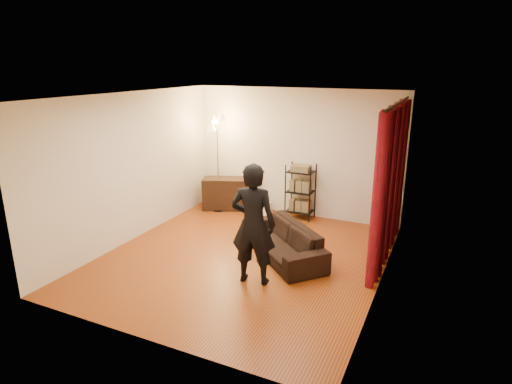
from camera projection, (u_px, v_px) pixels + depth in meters
The scene contains 14 objects.
floor at pixel (243, 258), 7.27m from camera, with size 5.00×5.00×0.00m, color #934416.
ceiling at pixel (242, 96), 6.49m from camera, with size 5.00×5.00×0.00m, color white.
wall_back at pixel (296, 153), 9.05m from camera, with size 5.00×5.00×0.00m, color beige.
wall_front at pixel (140, 236), 4.71m from camera, with size 5.00×5.00×0.00m, color beige.
wall_left at pixel (132, 167), 7.79m from camera, with size 5.00×5.00×0.00m, color beige.
wall_right at pixel (386, 199), 5.97m from camera, with size 5.00×5.00×0.00m, color beige.
curtain_rod at pixel (398, 103), 6.63m from camera, with size 0.04×0.04×2.65m, color black.
curtain at pixel (389, 184), 7.01m from camera, with size 0.22×2.65×2.55m, color maroon, non-canonical shape.
sofa at pixel (282, 241), 7.27m from camera, with size 1.92×0.75×0.56m, color black.
person at pixel (253, 224), 6.23m from camera, with size 0.67×0.44×1.84m, color black.
media_cabinet at pixel (230, 194), 9.64m from camera, with size 1.21×0.46×0.71m, color #311E11.
storage_boxes at pixel (263, 208), 9.36m from camera, with size 0.32×0.25×0.26m, color white, non-canonical shape.
wire_shelf at pixel (300, 192), 8.97m from camera, with size 0.54×0.37×1.18m, color black, non-canonical shape.
floor_lamp at pixel (218, 164), 9.34m from camera, with size 0.38×0.38×2.12m, color silver, non-canonical shape.
Camera 1 is at (3.00, -5.92, 3.17)m, focal length 30.00 mm.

